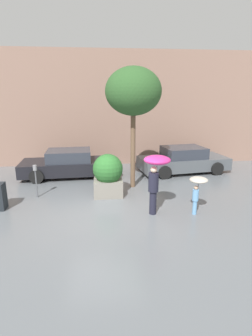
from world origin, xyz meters
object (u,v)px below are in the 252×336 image
at_px(parked_car_far, 183,160).
at_px(parking_meter, 35,174).
at_px(planter_box, 108,174).
at_px(parked_car_near, 69,164).
at_px(person_adult, 156,171).
at_px(street_tree, 133,92).
at_px(person_child, 198,185).

relative_size(parked_car_far, parking_meter, 3.65).
relative_size(planter_box, parked_car_near, 0.36).
xyz_separation_m(person_adult, street_tree, (-0.39, 2.62, 2.38)).
distance_m(person_adult, person_child, 1.41).
bearing_deg(planter_box, person_child, -34.64).
distance_m(person_adult, parked_car_far, 5.28).
relative_size(planter_box, parked_car_far, 0.35).
bearing_deg(person_child, parking_meter, 136.57).
distance_m(parked_car_far, street_tree, 4.71).
height_order(person_adult, person_child, person_adult).
height_order(person_child, parked_car_near, parked_car_near).
bearing_deg(parking_meter, person_adult, -23.54).
bearing_deg(person_adult, planter_box, 93.06).
xyz_separation_m(parked_car_far, parking_meter, (-6.48, -2.85, 0.32)).
bearing_deg(parking_meter, parked_car_far, 23.75).
distance_m(person_adult, parking_meter, 4.50).
height_order(planter_box, person_child, planter_box).
xyz_separation_m(person_adult, person_child, (1.31, -0.19, -0.47)).
bearing_deg(person_adult, parking_meter, 119.41).
height_order(planter_box, parked_car_far, planter_box).
distance_m(planter_box, parked_car_far, 4.82).
bearing_deg(parking_meter, person_child, -20.06).
bearing_deg(parked_car_near, person_adult, -147.64).
distance_m(planter_box, person_adult, 2.32).
bearing_deg(parked_car_far, parking_meter, 105.43).
distance_m(planter_box, parking_meter, 2.66).
height_order(person_adult, street_tree, street_tree).
xyz_separation_m(person_adult, parked_car_far, (2.38, 4.64, -0.85)).
bearing_deg(parked_car_near, person_child, -139.12).
distance_m(parked_car_far, parking_meter, 7.09).
bearing_deg(street_tree, parked_car_near, 146.71).
bearing_deg(parked_car_far, person_adult, 144.50).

